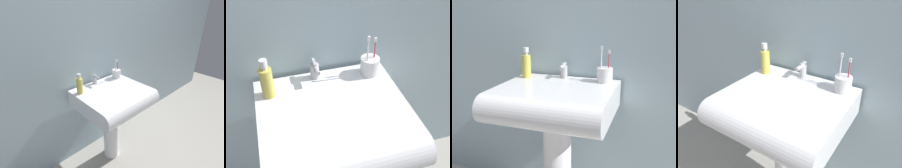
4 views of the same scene
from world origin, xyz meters
The scene contains 6 objects.
wall_back centered at (0.00, 0.29, 1.20)m, with size 5.00×0.05×2.40m, color #9EB7C1.
sink_pedestal centered at (0.00, 0.00, 0.32)m, with size 0.16×0.16×0.65m, color white.
sink_basin centered at (0.00, -0.06, 0.72)m, with size 0.61×0.56×0.15m.
faucet centered at (-0.03, 0.19, 0.84)m, with size 0.04×0.10×0.09m.
toothbrush_cup centered at (0.22, 0.17, 0.84)m, with size 0.09×0.09×0.20m.
soap_bottle centered at (-0.24, 0.13, 0.87)m, with size 0.05×0.05×0.18m.
Camera 3 is at (0.50, -1.34, 1.18)m, focal length 45.00 mm.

